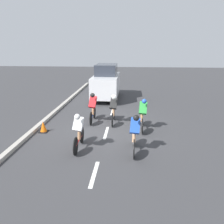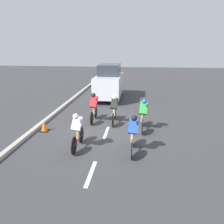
{
  "view_description": "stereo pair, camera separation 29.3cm",
  "coord_description": "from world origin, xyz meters",
  "views": [
    {
      "loc": [
        -1.0,
        9.19,
        3.64
      ],
      "look_at": [
        -0.25,
        0.42,
        0.95
      ],
      "focal_mm": 35.0,
      "sensor_mm": 36.0,
      "label": 1
    },
    {
      "loc": [
        -1.29,
        9.16,
        3.64
      ],
      "look_at": [
        -0.25,
        0.42,
        0.95
      ],
      "focal_mm": 35.0,
      "sensor_mm": 36.0,
      "label": 2
    }
  ],
  "objects": [
    {
      "name": "curb",
      "position": [
        3.2,
        0.42,
        0.07
      ],
      "size": [
        0.2,
        24.59,
        0.14
      ],
      "primitive_type": "cube",
      "color": "#A8A399",
      "rests_on": "ground"
    },
    {
      "name": "lane_stripe_mid",
      "position": [
        0.0,
        0.42,
        0.0
      ],
      "size": [
        0.12,
        1.4,
        0.01
      ],
      "primitive_type": "cube",
      "color": "white",
      "rests_on": "ground"
    },
    {
      "name": "cyclist_black",
      "position": [
        -0.22,
        -0.81,
        0.77
      ],
      "size": [
        0.37,
        1.69,
        1.47
      ],
      "color": "black",
      "rests_on": "ground"
    },
    {
      "name": "ground_plane",
      "position": [
        0.0,
        0.0,
        0.0
      ],
      "size": [
        60.0,
        60.0,
        0.0
      ],
      "primitive_type": "plane",
      "color": "#38383A"
    },
    {
      "name": "lane_stripe_far",
      "position": [
        0.0,
        -2.78,
        0.0
      ],
      "size": [
        0.12,
        1.4,
        0.01
      ],
      "primitive_type": "cube",
      "color": "white",
      "rests_on": "ground"
    },
    {
      "name": "cyclist_white",
      "position": [
        0.8,
        2.08,
        0.75
      ],
      "size": [
        0.38,
        1.63,
        1.43
      ],
      "color": "black",
      "rests_on": "ground"
    },
    {
      "name": "cyclist_red",
      "position": [
        0.8,
        -0.9,
        0.8
      ],
      "size": [
        0.39,
        1.69,
        1.52
      ],
      "color": "black",
      "rests_on": "ground"
    },
    {
      "name": "traffic_cone",
      "position": [
        2.75,
        0.56,
        0.24
      ],
      "size": [
        0.36,
        0.36,
        0.49
      ],
      "color": "black",
      "rests_on": "ground"
    },
    {
      "name": "support_car",
      "position": [
        0.69,
        -5.91,
        1.18
      ],
      "size": [
        1.7,
        4.02,
        2.4
      ],
      "color": "black",
      "rests_on": "ground"
    },
    {
      "name": "cyclist_blue",
      "position": [
        -1.19,
        2.16,
        0.77
      ],
      "size": [
        0.37,
        1.63,
        1.48
      ],
      "color": "black",
      "rests_on": "ground"
    },
    {
      "name": "cyclist_green",
      "position": [
        -1.56,
        -0.05,
        0.77
      ],
      "size": [
        0.37,
        1.72,
        1.49
      ],
      "color": "black",
      "rests_on": "ground"
    },
    {
      "name": "lane_stripe_near",
      "position": [
        0.0,
        3.62,
        0.0
      ],
      "size": [
        0.12,
        1.4,
        0.01
      ],
      "primitive_type": "cube",
      "color": "white",
      "rests_on": "ground"
    }
  ]
}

